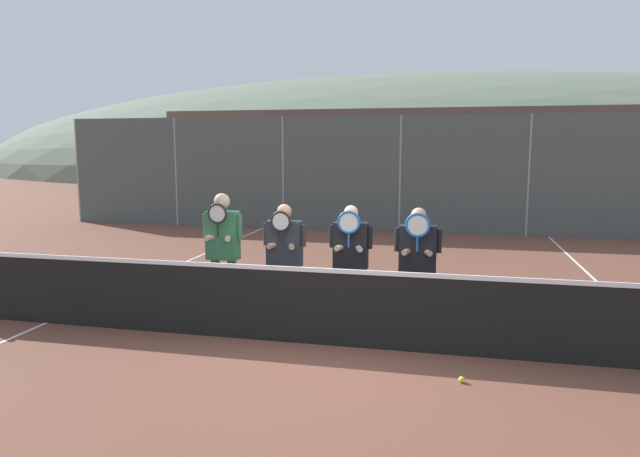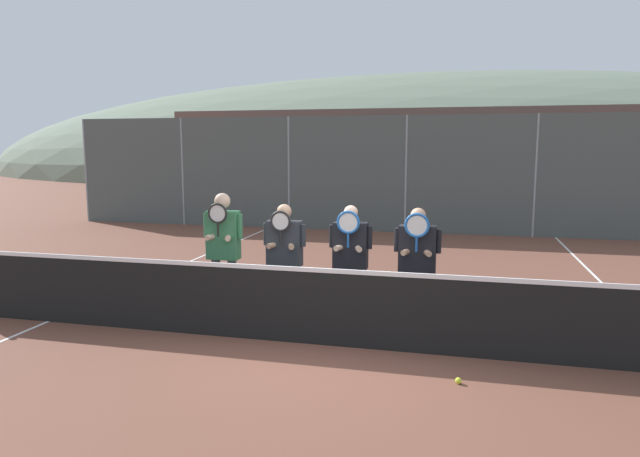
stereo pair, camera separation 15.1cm
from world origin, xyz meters
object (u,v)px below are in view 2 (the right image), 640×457
(player_center_right, at_px, (350,255))
(car_far_left, at_px, (233,191))
(player_leftmost, at_px, (223,244))
(player_center_left, at_px, (284,252))
(car_left_of_center, at_px, (370,193))
(car_center, at_px, (522,197))
(tennis_ball_on_court, at_px, (458,381))
(player_rightmost, at_px, (417,259))

(player_center_right, height_order, car_far_left, car_far_left)
(player_leftmost, distance_m, player_center_right, 1.86)
(player_center_left, relative_size, car_far_left, 0.36)
(player_leftmost, xyz_separation_m, player_center_left, (0.90, 0.07, -0.09))
(player_center_right, relative_size, car_left_of_center, 0.41)
(car_center, bearing_deg, player_center_left, -110.83)
(player_center_left, xyz_separation_m, car_center, (4.27, 11.23, -0.08))
(tennis_ball_on_court, bearing_deg, player_center_left, 145.91)
(player_center_left, bearing_deg, player_leftmost, -175.45)
(player_leftmost, height_order, player_rightmost, player_leftmost)
(player_center_right, relative_size, tennis_ball_on_court, 25.07)
(player_center_right, distance_m, car_center, 11.69)
(player_center_right, bearing_deg, car_center, 73.47)
(car_far_left, relative_size, tennis_ball_on_court, 68.59)
(player_center_left, distance_m, car_far_left, 12.54)
(car_far_left, relative_size, car_left_of_center, 1.13)
(player_center_left, xyz_separation_m, car_far_left, (-5.46, 11.28, -0.10))
(player_leftmost, distance_m, tennis_ball_on_court, 3.87)
(car_far_left, bearing_deg, tennis_ball_on_court, -58.55)
(player_center_right, distance_m, player_rightmost, 0.93)
(player_center_right, distance_m, car_left_of_center, 11.73)
(tennis_ball_on_court, bearing_deg, player_center_right, 131.71)
(player_center_left, height_order, player_center_right, player_center_right)
(player_center_right, height_order, tennis_ball_on_court, player_center_right)
(player_leftmost, bearing_deg, tennis_ball_on_court, -25.32)
(player_center_left, height_order, car_left_of_center, car_left_of_center)
(car_left_of_center, bearing_deg, tennis_ball_on_court, -77.10)
(player_center_right, xyz_separation_m, car_far_left, (-6.41, 11.26, -0.10))
(player_center_right, bearing_deg, player_leftmost, -176.94)
(player_rightmost, bearing_deg, car_left_of_center, 101.89)
(car_center, bearing_deg, player_leftmost, -114.61)
(player_leftmost, relative_size, tennis_ball_on_court, 27.14)
(player_leftmost, relative_size, car_center, 0.40)
(player_leftmost, distance_m, car_left_of_center, 11.73)
(car_left_of_center, distance_m, tennis_ball_on_court, 13.69)
(player_rightmost, xyz_separation_m, car_left_of_center, (-2.47, 11.72, -0.10))
(player_center_left, height_order, player_rightmost, player_rightmost)
(car_left_of_center, height_order, tennis_ball_on_court, car_left_of_center)
(tennis_ball_on_court, bearing_deg, player_leftmost, 154.68)
(car_far_left, distance_m, tennis_ball_on_court, 15.20)
(player_leftmost, relative_size, player_center_right, 1.08)
(player_center_left, bearing_deg, car_center, 69.17)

